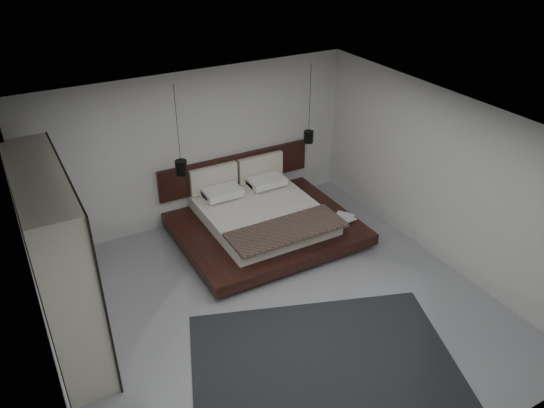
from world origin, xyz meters
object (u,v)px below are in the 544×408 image
pendant_left (181,167)px  rug (324,366)px  lattice_screen (20,208)px  pendant_right (309,136)px  wardrobe (58,262)px  bed (262,219)px

pendant_left → rug: pendant_left is taller
lattice_screen → rug: (2.95, -3.72, -1.29)m
pendant_left → pendant_right: size_ratio=1.04×
lattice_screen → wardrobe: (0.25, -1.61, -0.05)m
lattice_screen → wardrobe: lattice_screen is taller
pendant_left → pendant_right: 2.48m
pendant_right → wardrobe: bearing=-161.8°
lattice_screen → wardrobe: bearing=-81.1°
bed → pendant_left: bearing=158.1°
bed → wardrobe: 3.76m
bed → wardrobe: bearing=-163.1°
wardrobe → lattice_screen: bearing=98.9°
bed → pendant_left: pendant_left is taller
lattice_screen → bed: (3.73, -0.55, -1.00)m
pendant_right → rug: size_ratio=0.43×
pendant_right → lattice_screen: bearing=179.4°
pendant_right → pendant_left: bearing=180.0°
pendant_left → rug: size_ratio=0.45×
bed → pendant_right: bearing=21.9°
lattice_screen → pendant_right: 4.98m
wardrobe → rug: (2.69, -2.11, -1.24)m
pendant_left → wardrobe: bearing=-145.2°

